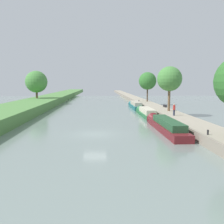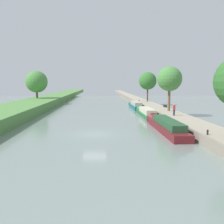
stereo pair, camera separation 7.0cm
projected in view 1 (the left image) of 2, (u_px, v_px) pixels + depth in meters
name	position (u px, v px, depth m)	size (l,w,h in m)	color
ground_plane	(95.00, 134.00, 27.14)	(160.00, 160.00, 0.00)	slate
right_towpath	(200.00, 129.00, 27.66)	(3.56, 260.00, 0.95)	#9E937F
stone_quay	(183.00, 129.00, 27.56)	(0.25, 260.00, 1.00)	gray
narrowboat_maroon	(165.00, 125.00, 29.27)	(1.89, 13.58, 1.99)	maroon
narrowboat_green	(146.00, 112.00, 42.57)	(1.88, 11.40, 1.98)	#1E6033
narrowboat_teal	(135.00, 105.00, 55.38)	(1.85, 11.66, 2.01)	#195B60
tree_rightbank_midnear	(170.00, 79.00, 40.47)	(4.00, 4.00, 7.25)	brown
tree_rightbank_midfar	(148.00, 81.00, 61.65)	(4.32, 4.32, 7.23)	#4C3828
tree_leftbank_downstream	(36.00, 82.00, 63.14)	(5.49, 5.49, 6.92)	brown
person_walking	(174.00, 109.00, 35.15)	(0.34, 0.34, 1.66)	#282D42
mooring_bollard_near	(208.00, 132.00, 22.12)	(0.16, 0.16, 0.45)	black
mooring_bollard_far	(139.00, 101.00, 61.02)	(0.16, 0.16, 0.45)	black
park_bench	(165.00, 105.00, 47.41)	(0.44, 1.50, 0.47)	#333338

